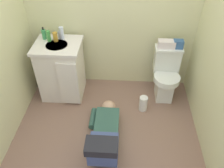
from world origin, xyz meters
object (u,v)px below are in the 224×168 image
soap_dispenser (44,34)px  bottle_clear (62,33)px  vanity_cabinet (62,70)px  bottle_amber (55,37)px  tissue_box (166,44)px  toiletry_bag (178,44)px  faucet (59,35)px  toilet (166,75)px  paper_towel_roll (143,104)px  person_plumber (105,135)px  bottle_green (49,36)px

soap_dispenser → bottle_clear: bearing=5.0°
vanity_cabinet → bottle_amber: bearing=113.3°
tissue_box → toiletry_bag: 0.15m
faucet → tissue_box: size_ratio=0.45×
vanity_cabinet → tissue_box: 1.45m
toilet → soap_dispenser: size_ratio=4.52×
paper_towel_roll → person_plumber: bearing=-127.8°
person_plumber → faucet: bearing=123.4°
tissue_box → soap_dispenser: 1.59m
bottle_clear → paper_towel_roll: bottle_clear is taller
toilet → tissue_box: 0.44m
vanity_cabinet → paper_towel_roll: size_ratio=3.73×
vanity_cabinet → person_plumber: bearing=-52.6°
toilet → tissue_box: tissue_box is taller
toiletry_bag → bottle_green: bottle_green is taller
faucet → toiletry_bag: bearing=-0.6°
toilet → toiletry_bag: 0.46m
person_plumber → bottle_green: bearing=129.6°
vanity_cabinet → tissue_box: (1.40, 0.13, 0.38)m
faucet → person_plumber: (0.68, -1.03, -0.69)m
soap_dispenser → person_plumber: bearing=-49.3°
person_plumber → bottle_green: bottle_green is taller
person_plumber → toiletry_bag: bearing=49.2°
paper_towel_roll → tissue_box: bearing=58.1°
toiletry_bag → bottle_clear: (-1.51, 0.02, 0.10)m
toilet → toiletry_bag: bearing=40.8°
person_plumber → bottle_clear: size_ratio=6.52×
bottle_green → bottle_amber: (0.08, 0.01, -0.01)m
toilet → faucet: (-1.44, 0.11, 0.50)m
vanity_cabinet → soap_dispenser: bearing=146.9°
bottle_green → bottle_clear: bottle_clear is taller
soap_dispenser → bottle_green: (0.08, -0.05, 0.01)m
bottle_amber → bottle_clear: bottle_clear is taller
toiletry_bag → bottle_green: bearing=-178.0°
person_plumber → soap_dispenser: size_ratio=6.42×
faucet → person_plumber: 1.41m
faucet → toiletry_bag: (1.55, -0.02, -0.06)m
soap_dispenser → paper_towel_roll: (1.33, -0.41, -0.78)m
faucet → bottle_green: bearing=-146.1°
toilet → vanity_cabinet: (-1.44, -0.04, 0.05)m
tissue_box → bottle_green: size_ratio=1.49×
bottle_amber → person_plumber: bearing=-53.7°
vanity_cabinet → soap_dispenser: size_ratio=4.94×
faucet → bottle_green: bottle_green is taller
faucet → toiletry_bag: size_ratio=0.81×
toilet → bottle_amber: size_ratio=6.21×
vanity_cabinet → bottle_amber: (-0.03, 0.08, 0.46)m
person_plumber → tissue_box: (0.72, 1.01, 0.62)m
vanity_cabinet → bottle_amber: bottle_amber is taller
tissue_box → bottle_amber: size_ratio=1.82×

